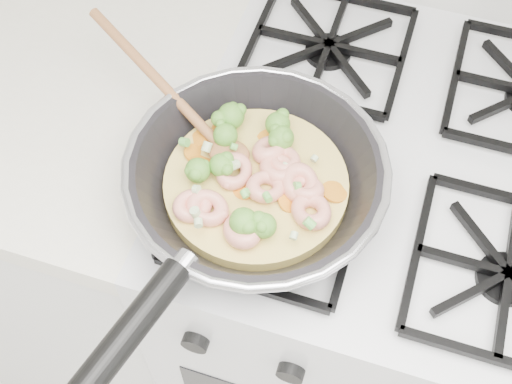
% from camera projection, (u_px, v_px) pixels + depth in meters
% --- Properties ---
extents(stove, '(0.60, 0.60, 0.92)m').
position_uv_depth(stove, '(363.00, 290.00, 1.30)').
color(stove, silver).
rests_on(stove, ground).
extents(skillet, '(0.45, 0.51, 0.10)m').
position_uv_depth(skillet, '(253.00, 181.00, 0.84)').
color(skillet, black).
rests_on(skillet, stove).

